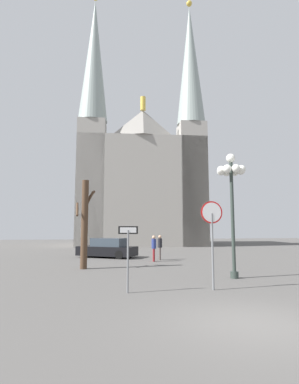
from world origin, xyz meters
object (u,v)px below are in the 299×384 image
Objects in this scene: one_way_arrow_sign at (128,249)px; bare_tree at (85,222)px; stop_sign at (212,227)px; parked_car_near_black at (108,248)px; street_lamp at (231,184)px; cathedral at (141,177)px; pedestrian_standing at (160,245)px; pedestrian_walking at (154,246)px.

one_way_arrow_sign is 7.09m from bare_tree.
parked_car_near_black is (-3.16, 13.45, -1.59)m from stop_sign.
street_lamp is at bearing -33.98° from bare_tree.
cathedral reaches higher than pedestrian_standing.
bare_tree is at bearing -104.03° from parked_car_near_black.
pedestrian_walking is (-2.15, 7.63, -3.20)m from street_lamp.
one_way_arrow_sign is (-5.32, -31.14, -8.00)m from cathedral.
stop_sign is 0.67× the size of parked_car_near_black.
cathedral reaches higher than parked_car_near_black.
parked_car_near_black is at bearing 103.21° from stop_sign.
pedestrian_standing is (0.44, 10.96, -1.22)m from stop_sign.
parked_car_near_black is at bearing 90.16° from one_way_arrow_sign.
pedestrian_walking is at bearing -96.46° from cathedral.
stop_sign reaches higher than pedestrian_standing.
stop_sign is at bearing -130.08° from street_lamp.
one_way_arrow_sign is 6.20m from street_lamp.
stop_sign is at bearing -94.03° from cathedral.
parked_car_near_black is (1.65, 6.59, -1.87)m from bare_tree.
cathedral is at bearing 89.50° from street_lamp.
cathedral is 19.49× the size of pedestrian_walking.
bare_tree is at bearing 103.89° from one_way_arrow_sign.
parked_car_near_black is at bearing 145.26° from pedestrian_standing.
one_way_arrow_sign is at bearing -99.69° from cathedral.
bare_tree is 7.04m from parked_car_near_black.
pedestrian_standing is at bearing -34.74° from parked_car_near_black.
street_lamp is at bearing 49.92° from stop_sign.
one_way_arrow_sign is (-3.12, 0.05, -0.79)m from stop_sign.
street_lamp is 1.18× the size of parked_car_near_black.
pedestrian_walking is (2.91, 9.89, -0.43)m from one_way_arrow_sign.
one_way_arrow_sign is 0.48× the size of parked_car_near_black.
parked_car_near_black is at bearing -106.78° from cathedral.
pedestrian_walking is at bearing 105.75° from street_lamp.
pedestrian_standing is at bearing 99.88° from street_lamp.
street_lamp is at bearing -80.12° from pedestrian_standing.
cathedral is 10.58× the size of stop_sign.
street_lamp is at bearing -65.39° from parked_car_near_black.
parked_car_near_black is at bearing 75.97° from bare_tree.
one_way_arrow_sign is 1.31× the size of pedestrian_standing.
bare_tree is at bearing -146.13° from pedestrian_walking.
bare_tree is at bearing 125.00° from stop_sign.
parked_car_near_black is 2.75× the size of pedestrian_standing.
pedestrian_standing is at bearing 87.71° from stop_sign.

